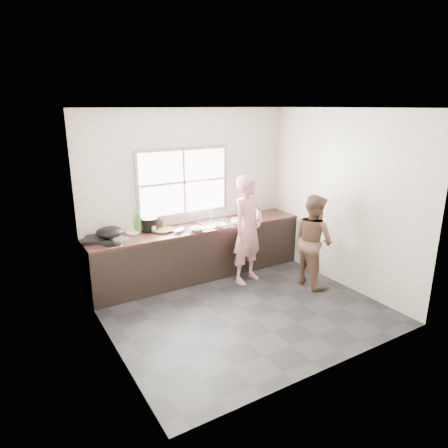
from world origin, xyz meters
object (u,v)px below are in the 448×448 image
bowl_crabs (239,222)px  plate_food (133,232)px  woman (248,233)px  wok (110,232)px  glass_jar (154,229)px  pot_lid_left (113,245)px  bottle_green (139,222)px  dish_rack (247,206)px  bottle_brown_short (143,226)px  cutting_board (163,230)px  black_pot (149,224)px  bottle_brown_tall (159,223)px  pot_lid_right (121,239)px  bowl_mince (197,229)px  burner (98,239)px  person_side (313,240)px  bowl_held (219,225)px

bowl_crabs → plate_food: bowl_crabs is taller
woman → wok: bearing=146.7°
glass_jar → pot_lid_left: 0.76m
bottle_green → dish_rack: size_ratio=0.83×
wok → pot_lid_left: size_ratio=1.54×
bottle_brown_short → glass_jar: bearing=-48.1°
bowl_crabs → glass_jar: size_ratio=2.08×
cutting_board → pot_lid_left: bearing=-163.7°
glass_jar → pot_lid_left: size_ratio=0.38×
black_pot → plate_food: size_ratio=1.32×
bottle_brown_tall → wok: bearing=-165.5°
black_pot → pot_lid_right: size_ratio=1.18×
cutting_board → bowl_mince: bearing=-30.6°
cutting_board → bowl_mince: bowl_mince is taller
wok → pot_lid_right: bearing=-5.2°
black_pot → plate_food: (-0.26, 0.01, -0.09)m
cutting_board → bottle_brown_short: bottle_brown_short is taller
burner → pot_lid_right: size_ratio=1.55×
burner → wok: 0.21m
bottle_green → glass_jar: bottle_green is taller
pot_lid_left → wok: bearing=82.5°
plate_food → cutting_board: bearing=-19.4°
black_pot → glass_jar: black_pot is taller
pot_lid_right → plate_food: bearing=41.0°
person_side → burner: size_ratio=3.95×
plate_food → glass_jar: glass_jar is taller
person_side → plate_food: bearing=60.3°
black_pot → burner: size_ratio=0.76×
bottle_green → wok: (-0.51, -0.22, -0.02)m
cutting_board → bottle_brown_tall: bearing=86.6°
bowl_mince → pot_lid_left: bearing=178.9°
bowl_mince → plate_food: 0.98m
pot_lid_right → black_pot: bearing=22.0°
burner → plate_food: bearing=10.4°
person_side → bottle_brown_tall: (-1.96, 1.41, 0.23)m
bowl_mince → bottle_brown_tall: bearing=136.0°
bowl_mince → bottle_brown_tall: size_ratio=1.20×
bottle_green → pot_lid_right: bearing=-147.4°
woman → dish_rack: (0.51, 0.78, 0.20)m
bottle_brown_short → glass_jar: bottle_brown_short is taller
dish_rack → pot_lid_left: bearing=-164.4°
plate_food → pot_lid_left: size_ratio=0.82×
bowl_held → bottle_green: 1.25m
cutting_board → wok: size_ratio=0.90×
woman → cutting_board: size_ratio=4.49×
plate_food → glass_jar: size_ratio=2.14×
person_side → pot_lid_right: bearing=66.4°
burner → bowl_mince: bearing=-12.6°
cutting_board → black_pot: (-0.16, 0.14, 0.08)m
bottle_green → dish_rack: 2.00m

